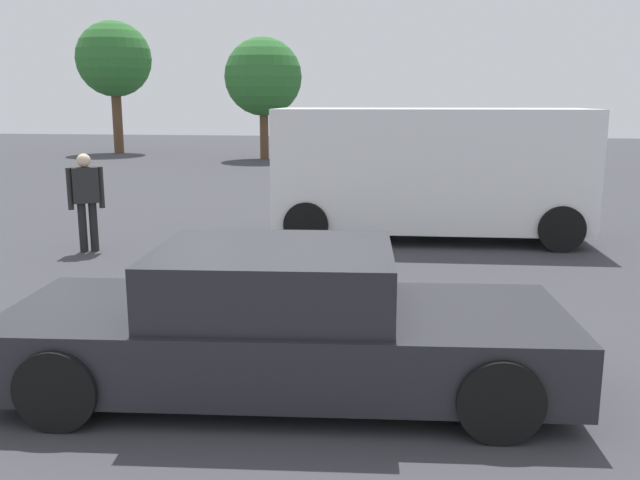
% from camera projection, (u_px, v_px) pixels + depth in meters
% --- Properties ---
extents(ground_plane, '(80.00, 80.00, 0.00)m').
position_uv_depth(ground_plane, '(275.00, 376.00, 6.16)').
color(ground_plane, '#38383D').
extents(sedan_foreground, '(4.80, 2.17, 1.24)m').
position_uv_depth(sedan_foreground, '(283.00, 325.00, 5.78)').
color(sedan_foreground, '#232328').
rests_on(sedan_foreground, ground_plane).
extents(van_white, '(5.47, 2.35, 2.29)m').
position_uv_depth(van_white, '(429.00, 169.00, 12.04)').
color(van_white, white).
rests_on(van_white, ground_plane).
extents(pedestrian, '(0.50, 0.41, 1.60)m').
position_uv_depth(pedestrian, '(86.00, 194.00, 11.00)').
color(pedestrian, black).
rests_on(pedestrian, ground_plane).
extents(tree_back_center, '(3.13, 3.13, 4.89)m').
position_uv_depth(tree_back_center, '(263.00, 77.00, 27.58)').
color(tree_back_center, brown).
rests_on(tree_back_center, ground_plane).
extents(tree_back_right, '(3.35, 3.35, 5.88)m').
position_uv_depth(tree_back_right, '(114.00, 60.00, 30.67)').
color(tree_back_right, brown).
rests_on(tree_back_right, ground_plane).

